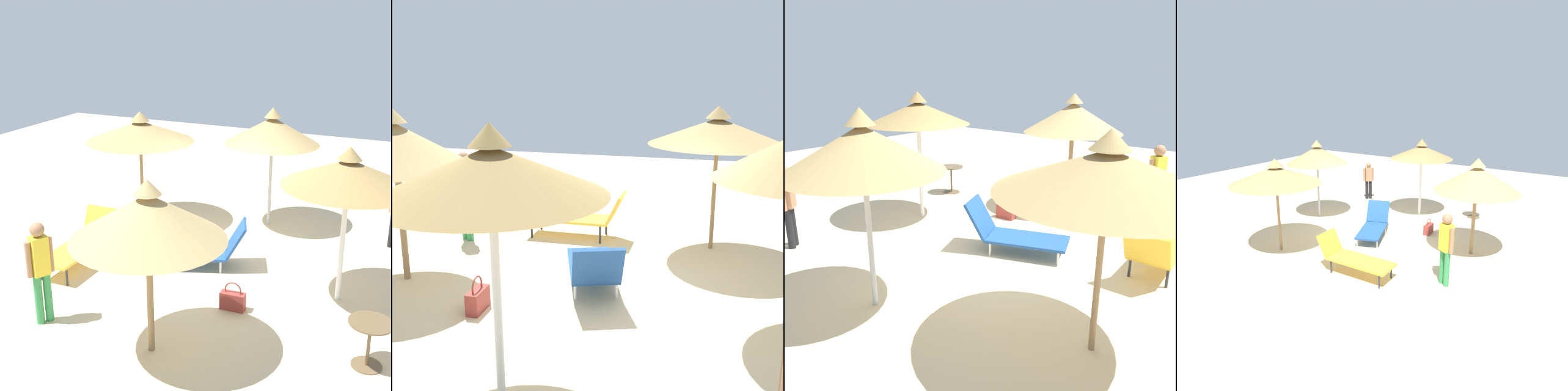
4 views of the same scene
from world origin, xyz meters
TOP-DOWN VIEW (x-y plane):
  - ground at (0.00, 0.00)m, footprint 24.00×24.00m
  - parasol_umbrella_front at (-2.44, 1.30)m, footprint 2.41×2.41m
  - parasol_umbrella_near_right at (2.46, -0.55)m, footprint 2.16×2.16m
  - parasol_umbrella_far_left at (0.27, -3.20)m, footprint 2.20×2.20m
  - lounge_chair_back at (-2.40, -1.17)m, footprint 0.73×1.91m
  - lounge_chair_far_right at (-0.15, -0.30)m, footprint 1.91×1.28m
  - person_standing_center at (-1.66, -3.22)m, footprint 0.31×0.40m
  - handbag at (0.93, -1.62)m, footprint 0.43×0.19m

SIDE VIEW (x-z plane):
  - ground at x=0.00m, z-range -0.10..0.00m
  - handbag at x=0.93m, z-range -0.08..0.42m
  - lounge_chair_far_right at x=-0.15m, z-range -0.09..0.83m
  - lounge_chair_back at x=-2.40m, z-range -0.02..0.89m
  - person_standing_center at x=-1.66m, z-range 0.12..1.82m
  - parasol_umbrella_far_left at x=0.27m, z-range 0.78..3.42m
  - parasol_umbrella_front at x=-2.44m, z-range 0.85..3.44m
  - parasol_umbrella_near_right at x=2.46m, z-range 0.91..3.62m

